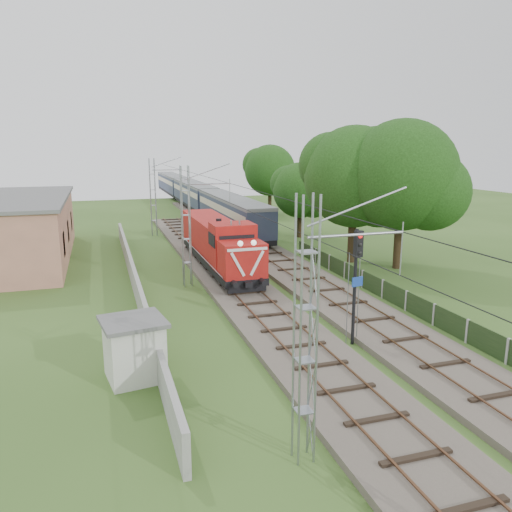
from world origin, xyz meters
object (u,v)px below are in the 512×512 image
object	(u,v)px
coach_rake	(194,193)
relay_hut	(134,349)
signal_post	(357,267)
locomotive	(218,242)

from	to	relation	value
coach_rake	relay_hut	bearing A→B (deg)	-103.12
coach_rake	signal_post	xyz separation A→B (m)	(-2.28, -52.78, 1.41)
locomotive	coach_rake	world-z (taller)	locomotive
coach_rake	relay_hut	xyz separation A→B (m)	(-12.40, -53.21, -1.15)
locomotive	signal_post	size ratio (longest dim) A/B	2.89
relay_hut	signal_post	bearing A→B (deg)	2.45
relay_hut	locomotive	bearing A→B (deg)	66.20
signal_post	relay_hut	xyz separation A→B (m)	(-10.12, -0.43, -2.56)
signal_post	relay_hut	world-z (taller)	signal_post
locomotive	relay_hut	distance (m)	18.35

